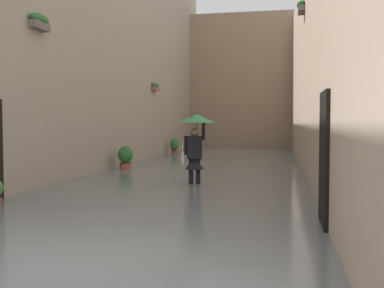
% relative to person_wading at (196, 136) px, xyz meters
% --- Properties ---
extents(ground_plane, '(60.87, 60.87, 0.00)m').
position_rel_person_wading_xyz_m(ground_plane, '(0.36, -4.95, -1.38)').
color(ground_plane, gray).
extents(flood_water, '(7.20, 30.35, 0.14)m').
position_rel_person_wading_xyz_m(flood_water, '(0.36, -4.95, -1.31)').
color(flood_water, slate).
rests_on(flood_water, ground_plane).
extents(building_facade_left, '(2.04, 28.35, 8.11)m').
position_rel_person_wading_xyz_m(building_facade_left, '(-3.74, -4.95, 2.67)').
color(building_facade_left, tan).
rests_on(building_facade_left, ground_plane).
extents(building_facade_right, '(2.04, 28.35, 11.89)m').
position_rel_person_wading_xyz_m(building_facade_right, '(4.46, -4.95, 4.56)').
color(building_facade_right, '#A89989').
rests_on(building_facade_right, ground_plane).
extents(building_facade_far, '(10.00, 1.80, 8.59)m').
position_rel_person_wading_xyz_m(building_facade_far, '(0.36, -18.03, 2.92)').
color(building_facade_far, gray).
rests_on(building_facade_far, ground_plane).
extents(person_wading, '(0.98, 0.98, 2.00)m').
position_rel_person_wading_xyz_m(person_wading, '(0.00, 0.00, 0.00)').
color(person_wading, black).
rests_on(person_wading, ground_plane).
extents(potted_plant_near_right, '(0.52, 0.52, 0.92)m').
position_rel_person_wading_xyz_m(potted_plant_near_right, '(3.06, -3.29, -0.88)').
color(potted_plant_near_right, '#9E563D').
rests_on(potted_plant_near_right, ground_plane).
extents(potted_plant_mid_right, '(0.43, 0.43, 0.93)m').
position_rel_person_wading_xyz_m(potted_plant_mid_right, '(3.12, -10.79, -0.86)').
color(potted_plant_mid_right, brown).
rests_on(potted_plant_mid_right, ground_plane).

